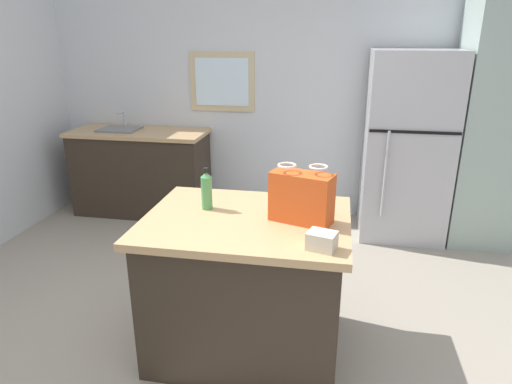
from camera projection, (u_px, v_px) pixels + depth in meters
name	position (u px, v px, depth m)	size (l,w,h in m)	color
ground	(229.00, 360.00, 2.68)	(6.08, 6.08, 0.00)	#9E9384
back_wall	(284.00, 90.00, 4.59)	(5.00, 0.13, 2.61)	silver
kitchen_island	(247.00, 284.00, 2.67)	(1.16, 0.90, 0.86)	#33281E
refrigerator	(407.00, 147.00, 4.14)	(0.76, 0.73, 1.72)	#B7B7BC
tall_cabinet	(488.00, 125.00, 3.95)	(0.54, 0.65, 2.18)	#9EB2A8
sink_counter	(141.00, 171.00, 4.79)	(1.42, 0.60, 1.08)	#33281E
shopping_bag	(302.00, 197.00, 2.43)	(0.37, 0.24, 0.32)	#DB511E
small_box	(322.00, 241.00, 2.14)	(0.13, 0.10, 0.09)	beige
bottle	(207.00, 190.00, 2.62)	(0.07, 0.07, 0.25)	#4C9956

